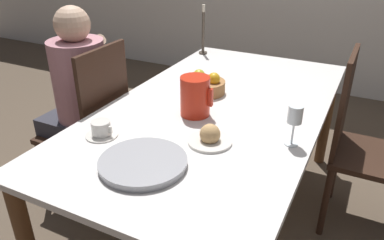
{
  "coord_description": "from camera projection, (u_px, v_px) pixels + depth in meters",
  "views": [
    {
      "loc": [
        0.67,
        -1.63,
        1.54
      ],
      "look_at": [
        0.0,
        -0.29,
        0.78
      ],
      "focal_mm": 35.0,
      "sensor_mm": 36.0,
      "label": 1
    }
  ],
  "objects": [
    {
      "name": "person_seated",
      "position": [
        78.0,
        92.0,
        2.13
      ],
      "size": [
        0.39,
        0.41,
        1.2
      ],
      "rotation": [
        0.0,
        0.0,
        1.57
      ],
      "color": "#33333D",
      "rests_on": "ground_plane"
    },
    {
      "name": "ground_plane",
      "position": [
        213.0,
        215.0,
        2.26
      ],
      "size": [
        20.0,
        20.0,
        0.0
      ],
      "primitive_type": "plane",
      "color": "brown"
    },
    {
      "name": "serving_tray",
      "position": [
        143.0,
        163.0,
        1.43
      ],
      "size": [
        0.34,
        0.34,
        0.03
      ],
      "color": "#9E9EA3",
      "rests_on": "dining_table"
    },
    {
      "name": "chair_opposite",
      "position": [
        360.0,
        142.0,
        2.0
      ],
      "size": [
        0.42,
        0.42,
        1.01
      ],
      "rotation": [
        0.0,
        0.0,
        -1.57
      ],
      "color": "#331E14",
      "rests_on": "ground_plane"
    },
    {
      "name": "bread_plate",
      "position": [
        210.0,
        137.0,
        1.59
      ],
      "size": [
        0.19,
        0.19,
        0.09
      ],
      "color": "silver",
      "rests_on": "dining_table"
    },
    {
      "name": "candlestick_tall",
      "position": [
        203.0,
        35.0,
        2.69
      ],
      "size": [
        0.06,
        0.06,
        0.35
      ],
      "color": "#4C4238",
      "rests_on": "dining_table"
    },
    {
      "name": "teacup_near_person",
      "position": [
        101.0,
        130.0,
        1.64
      ],
      "size": [
        0.14,
        0.14,
        0.07
      ],
      "color": "silver",
      "rests_on": "dining_table"
    },
    {
      "name": "chair_person_side",
      "position": [
        93.0,
        126.0,
        2.16
      ],
      "size": [
        0.42,
        0.42,
        1.01
      ],
      "rotation": [
        0.0,
        0.0,
        1.57
      ],
      "color": "#331E14",
      "rests_on": "ground_plane"
    },
    {
      "name": "dining_table",
      "position": [
        217.0,
        120.0,
        1.97
      ],
      "size": [
        1.04,
        1.93,
        0.73
      ],
      "color": "silver",
      "rests_on": "ground_plane"
    },
    {
      "name": "wine_glass_water",
      "position": [
        295.0,
        116.0,
        1.53
      ],
      "size": [
        0.06,
        0.06,
        0.18
      ],
      "color": "white",
      "rests_on": "dining_table"
    },
    {
      "name": "fruit_bowl",
      "position": [
        206.0,
        85.0,
        2.07
      ],
      "size": [
        0.22,
        0.22,
        0.12
      ],
      "color": "#9E6B3D",
      "rests_on": "dining_table"
    },
    {
      "name": "red_pitcher",
      "position": [
        195.0,
        96.0,
        1.8
      ],
      "size": [
        0.17,
        0.14,
        0.19
      ],
      "color": "red",
      "rests_on": "dining_table"
    }
  ]
}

